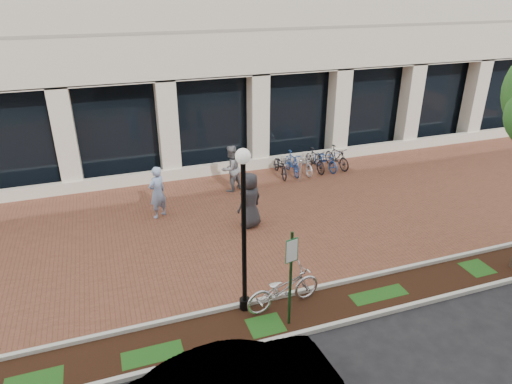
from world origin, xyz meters
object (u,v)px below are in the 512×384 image
object	(u,v)px
lamppost	(244,225)
pedestrian_right	(250,200)
pedestrian_mid	(231,169)
bike_rack_cluster	(309,162)
locked_bicycle	(283,288)
pedestrian_left	(157,192)
bollard	(300,171)
parking_sign	(291,268)

from	to	relation	value
lamppost	pedestrian_right	world-z (taller)	lamppost
pedestrian_mid	pedestrian_right	bearing A→B (deg)	58.37
bike_rack_cluster	pedestrian_right	bearing A→B (deg)	-137.57
pedestrian_right	bike_rack_cluster	size ratio (longest dim) A/B	0.56
locked_bicycle	pedestrian_right	bearing A→B (deg)	-15.32
lamppost	pedestrian_mid	distance (m)	7.60
pedestrian_left	bollard	xyz separation A→B (m)	(6.10, 1.21, -0.46)
parking_sign	pedestrian_mid	xyz separation A→B (m)	(0.92, 8.16, -0.70)
lamppost	pedestrian_right	distance (m)	4.68
locked_bicycle	bollard	xyz separation A→B (m)	(3.78, 7.31, -0.04)
pedestrian_left	bike_rack_cluster	bearing A→B (deg)	164.66
lamppost	pedestrian_left	distance (m)	6.23
pedestrian_right	bollard	xyz separation A→B (m)	(3.21, 2.95, -0.47)
pedestrian_right	locked_bicycle	bearing A→B (deg)	56.78
parking_sign	pedestrian_left	bearing A→B (deg)	95.80
parking_sign	locked_bicycle	bearing A→B (deg)	67.70
bollard	bike_rack_cluster	distance (m)	1.26
pedestrian_left	parking_sign	bearing A→B (deg)	75.31
parking_sign	lamppost	world-z (taller)	lamppost
locked_bicycle	bollard	world-z (taller)	locked_bicycle
pedestrian_mid	pedestrian_right	world-z (taller)	pedestrian_right
pedestrian_right	bike_rack_cluster	world-z (taller)	pedestrian_right
locked_bicycle	pedestrian_right	world-z (taller)	pedestrian_right
bollard	bike_rack_cluster	bearing A→B (deg)	48.16
pedestrian_mid	bollard	size ratio (longest dim) A/B	1.89
parking_sign	bollard	world-z (taller)	parking_sign
pedestrian_left	pedestrian_right	distance (m)	3.37
pedestrian_left	pedestrian_right	world-z (taller)	pedestrian_right
parking_sign	locked_bicycle	distance (m)	1.31
locked_bicycle	pedestrian_left	size ratio (longest dim) A/B	1.09
pedestrian_left	pedestrian_right	size ratio (longest dim) A/B	0.98
lamppost	pedestrian_mid	size ratio (longest dim) A/B	2.31
parking_sign	bike_rack_cluster	bearing A→B (deg)	50.08
pedestrian_mid	bike_rack_cluster	bearing A→B (deg)	164.27
locked_bicycle	pedestrian_left	bearing A→B (deg)	12.86
lamppost	bollard	size ratio (longest dim) A/B	4.37
pedestrian_right	bike_rack_cluster	xyz separation A→B (m)	(4.05, 3.88, -0.51)
pedestrian_mid	lamppost	bearing A→B (deg)	48.75
bollard	pedestrian_mid	bearing A→B (deg)	177.35
parking_sign	pedestrian_left	distance (m)	7.19
locked_bicycle	bollard	size ratio (longest dim) A/B	2.09
locked_bicycle	parking_sign	bearing A→B (deg)	161.78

